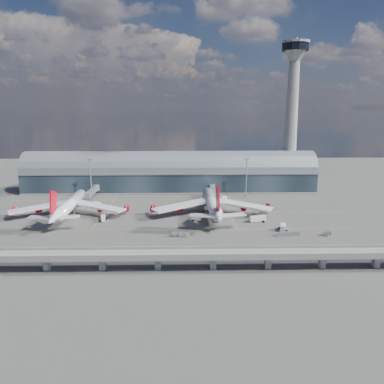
{
  "coord_description": "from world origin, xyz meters",
  "views": [
    {
      "loc": [
        9.48,
        -181.53,
        57.31
      ],
      "look_at": [
        13.81,
        10.0,
        14.0
      ],
      "focal_mm": 35.0,
      "sensor_mm": 36.0,
      "label": 1
    }
  ],
  "objects_px": {
    "floodlight_mast_left": "(91,178)",
    "service_truck_4": "(224,200)",
    "floodlight_mast_right": "(246,177)",
    "airliner_right": "(212,204)",
    "service_truck_1": "(196,218)",
    "service_truck_3": "(283,227)",
    "service_truck_0": "(103,218)",
    "service_truck_5": "(97,204)",
    "cargo_train_0": "(181,234)",
    "cargo_train_2": "(328,233)",
    "cargo_train_1": "(287,234)",
    "control_tower": "(291,116)",
    "service_truck_2": "(258,219)",
    "airliner_left": "(69,206)"
  },
  "relations": [
    {
      "from": "service_truck_3",
      "to": "cargo_train_2",
      "type": "distance_m",
      "value": 20.18
    },
    {
      "from": "service_truck_2",
      "to": "cargo_train_2",
      "type": "xyz_separation_m",
      "value": [
        28.2,
        -21.53,
        -0.68
      ]
    },
    {
      "from": "airliner_left",
      "to": "floodlight_mast_right",
      "type": "bearing_deg",
      "value": 19.9
    },
    {
      "from": "service_truck_1",
      "to": "service_truck_2",
      "type": "distance_m",
      "value": 31.55
    },
    {
      "from": "service_truck_5",
      "to": "cargo_train_2",
      "type": "distance_m",
      "value": 129.67
    },
    {
      "from": "service_truck_2",
      "to": "cargo_train_0",
      "type": "xyz_separation_m",
      "value": [
        -39.25,
        -21.8,
        -0.63
      ]
    },
    {
      "from": "floodlight_mast_left",
      "to": "airliner_left",
      "type": "distance_m",
      "value": 41.52
    },
    {
      "from": "floodlight_mast_left",
      "to": "service_truck_5",
      "type": "relative_size",
      "value": 4.85
    },
    {
      "from": "airliner_right",
      "to": "service_truck_2",
      "type": "relative_size",
      "value": 8.03
    },
    {
      "from": "floodlight_mast_right",
      "to": "cargo_train_1",
      "type": "bearing_deg",
      "value": -84.66
    },
    {
      "from": "floodlight_mast_left",
      "to": "service_truck_4",
      "type": "bearing_deg",
      "value": -8.3
    },
    {
      "from": "airliner_right",
      "to": "cargo_train_0",
      "type": "relative_size",
      "value": 8.29
    },
    {
      "from": "floodlight_mast_right",
      "to": "airliner_right",
      "type": "xyz_separation_m",
      "value": [
        -25.13,
        -39.58,
        -7.79
      ]
    },
    {
      "from": "service_truck_3",
      "to": "airliner_left",
      "type": "bearing_deg",
      "value": -176.86
    },
    {
      "from": "service_truck_1",
      "to": "cargo_train_1",
      "type": "xyz_separation_m",
      "value": [
        41.02,
        -24.2,
        -0.58
      ]
    },
    {
      "from": "floodlight_mast_right",
      "to": "service_truck_2",
      "type": "relative_size",
      "value": 2.91
    },
    {
      "from": "control_tower",
      "to": "cargo_train_2",
      "type": "height_order",
      "value": "control_tower"
    },
    {
      "from": "cargo_train_0",
      "to": "service_truck_4",
      "type": "bearing_deg",
      "value": -32.91
    },
    {
      "from": "floodlight_mast_left",
      "to": "airliner_right",
      "type": "xyz_separation_m",
      "value": [
        74.87,
        -39.58,
        -7.79
      ]
    },
    {
      "from": "service_truck_5",
      "to": "service_truck_0",
      "type": "bearing_deg",
      "value": -122.75
    },
    {
      "from": "service_truck_3",
      "to": "cargo_train_1",
      "type": "distance_m",
      "value": 7.18
    },
    {
      "from": "cargo_train_0",
      "to": "floodlight_mast_right",
      "type": "bearing_deg",
      "value": -39.24
    },
    {
      "from": "service_truck_1",
      "to": "service_truck_3",
      "type": "xyz_separation_m",
      "value": [
        40.79,
        -17.05,
        0.06
      ]
    },
    {
      "from": "service_truck_5",
      "to": "cargo_train_2",
      "type": "relative_size",
      "value": 1.0
    },
    {
      "from": "airliner_left",
      "to": "service_truck_3",
      "type": "xyz_separation_m",
      "value": [
        109.16,
        -26.75,
        -4.39
      ]
    },
    {
      "from": "service_truck_2",
      "to": "cargo_train_1",
      "type": "xyz_separation_m",
      "value": [
        9.6,
        -21.43,
        -0.75
      ]
    },
    {
      "from": "cargo_train_0",
      "to": "cargo_train_1",
      "type": "height_order",
      "value": "cargo_train_0"
    },
    {
      "from": "control_tower",
      "to": "service_truck_4",
      "type": "xyz_separation_m",
      "value": [
        -50.47,
        -40.33,
        -49.98
      ]
    },
    {
      "from": "service_truck_0",
      "to": "service_truck_5",
      "type": "relative_size",
      "value": 1.3
    },
    {
      "from": "service_truck_4",
      "to": "cargo_train_2",
      "type": "height_order",
      "value": "service_truck_4"
    },
    {
      "from": "airliner_right",
      "to": "service_truck_0",
      "type": "bearing_deg",
      "value": -171.12
    },
    {
      "from": "service_truck_0",
      "to": "service_truck_1",
      "type": "distance_m",
      "value": 48.26
    },
    {
      "from": "service_truck_5",
      "to": "cargo_train_1",
      "type": "height_order",
      "value": "service_truck_5"
    },
    {
      "from": "control_tower",
      "to": "service_truck_5",
      "type": "distance_m",
      "value": 144.99
    },
    {
      "from": "airliner_left",
      "to": "service_truck_3",
      "type": "relative_size",
      "value": 10.42
    },
    {
      "from": "cargo_train_2",
      "to": "control_tower",
      "type": "bearing_deg",
      "value": 25.33
    },
    {
      "from": "control_tower",
      "to": "service_truck_0",
      "type": "distance_m",
      "value": 149.48
    },
    {
      "from": "airliner_right",
      "to": "service_truck_4",
      "type": "height_order",
      "value": "airliner_right"
    },
    {
      "from": "service_truck_3",
      "to": "floodlight_mast_right",
      "type": "bearing_deg",
      "value": 112.61
    },
    {
      "from": "service_truck_0",
      "to": "service_truck_4",
      "type": "height_order",
      "value": "service_truck_4"
    },
    {
      "from": "service_truck_2",
      "to": "cargo_train_2",
      "type": "height_order",
      "value": "service_truck_2"
    },
    {
      "from": "control_tower",
      "to": "cargo_train_2",
      "type": "xyz_separation_m",
      "value": [
        -9.43,
        -102.73,
        -50.72
      ]
    },
    {
      "from": "floodlight_mast_right",
      "to": "cargo_train_2",
      "type": "xyz_separation_m",
      "value": [
        25.57,
        -74.73,
        -12.71
      ]
    },
    {
      "from": "service_truck_4",
      "to": "cargo_train_2",
      "type": "xyz_separation_m",
      "value": [
        41.03,
        -62.4,
        -0.74
      ]
    },
    {
      "from": "floodlight_mast_left",
      "to": "cargo_train_0",
      "type": "relative_size",
      "value": 3.01
    },
    {
      "from": "service_truck_0",
      "to": "service_truck_3",
      "type": "relative_size",
      "value": 1.06
    },
    {
      "from": "cargo_train_1",
      "to": "cargo_train_2",
      "type": "xyz_separation_m",
      "value": [
        18.6,
        -0.11,
        0.06
      ]
    },
    {
      "from": "floodlight_mast_right",
      "to": "cargo_train_2",
      "type": "distance_m",
      "value": 80.0
    },
    {
      "from": "service_truck_0",
      "to": "cargo_train_2",
      "type": "distance_m",
      "value": 110.71
    },
    {
      "from": "service_truck_0",
      "to": "cargo_train_0",
      "type": "height_order",
      "value": "service_truck_0"
    }
  ]
}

